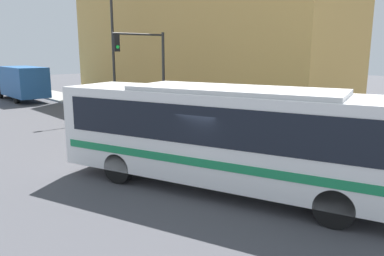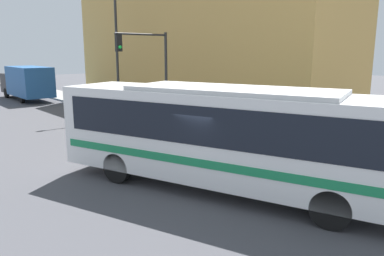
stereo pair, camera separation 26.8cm
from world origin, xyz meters
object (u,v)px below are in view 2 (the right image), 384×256
(delivery_truck, at_px, (27,82))
(parking_meter, at_px, (150,105))
(street_lamp, at_px, (113,44))
(fire_hydrant, at_px, (207,126))
(city_bus, at_px, (231,132))
(traffic_light_pole, at_px, (149,62))

(delivery_truck, height_order, parking_meter, delivery_truck)
(delivery_truck, relative_size, street_lamp, 1.01)
(delivery_truck, height_order, fire_hydrant, delivery_truck)
(city_bus, distance_m, traffic_light_pole, 10.66)
(fire_hydrant, height_order, street_lamp, street_lamp)
(parking_meter, relative_size, street_lamp, 0.17)
(parking_meter, bearing_deg, city_bus, -112.62)
(city_bus, distance_m, parking_meter, 12.27)
(delivery_truck, xyz_separation_m, parking_meter, (2.46, -15.59, -0.58))
(city_bus, relative_size, parking_meter, 8.85)
(traffic_light_pole, bearing_deg, city_bus, -110.72)
(fire_hydrant, bearing_deg, street_lamp, 90.22)
(city_bus, bearing_deg, street_lamp, 53.15)
(fire_hydrant, xyz_separation_m, street_lamp, (-0.04, 9.40, 4.19))
(fire_hydrant, bearing_deg, traffic_light_pole, 105.11)
(fire_hydrant, relative_size, parking_meter, 0.57)
(parking_meter, xyz_separation_m, street_lamp, (-0.04, 4.26, 3.67))
(parking_meter, bearing_deg, fire_hydrant, -90.00)
(city_bus, height_order, street_lamp, street_lamp)
(fire_hydrant, bearing_deg, parking_meter, 90.00)
(city_bus, height_order, fire_hydrant, city_bus)
(fire_hydrant, distance_m, parking_meter, 5.16)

